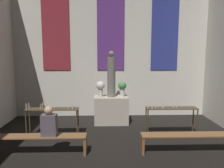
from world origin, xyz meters
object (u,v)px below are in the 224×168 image
pew_back_right (187,139)px  person_seated (49,123)px  candle_rack_left (52,112)px  pew_back_left (40,140)px  flower_vase_right (122,87)px  statue (111,75)px  candle_rack_right (171,112)px  altar (111,110)px  flower_vase_left (100,87)px

pew_back_right → person_seated: 3.41m
candle_rack_left → pew_back_right: bearing=-18.7°
pew_back_right → pew_back_left: bearing=180.0°
flower_vase_right → person_seated: (-1.95, -2.41, -0.50)m
statue → pew_back_left: 3.31m
flower_vase_right → candle_rack_right: bearing=-40.5°
candle_rack_right → pew_back_left: candle_rack_right is taller
altar → pew_back_left: (-1.81, -2.41, -0.13)m
statue → candle_rack_right: statue is taller
statue → altar: bearing=0.0°
flower_vase_left → candle_rack_left: flower_vase_left is taller
statue → flower_vase_left: bearing=-180.0°
pew_back_left → pew_back_right: same height
pew_back_left → candle_rack_left: bearing=89.0°
statue → flower_vase_left: size_ratio=2.92×
person_seated → altar: bearing=56.9°
pew_back_left → person_seated: (0.25, 0.00, 0.44)m
candle_rack_right → person_seated: bearing=-160.0°
statue → person_seated: bearing=-123.1°
flower_vase_left → flower_vase_right: (0.76, 0.00, 0.00)m
pew_back_right → person_seated: bearing=180.0°
candle_rack_left → pew_back_right: 3.83m
candle_rack_right → candle_rack_left: bearing=180.0°
flower_vase_left → pew_back_right: flower_vase_left is taller
altar → flower_vase_left: 0.90m
person_seated → flower_vase_left: bearing=63.8°
flower_vase_right → pew_back_right: 2.96m
altar → candle_rack_left: size_ratio=0.76×
candle_rack_left → person_seated: 1.24m
altar → person_seated: 2.89m
statue → candle_rack_left: 2.37m
altar → statue: size_ratio=0.74×
altar → pew_back_left: altar is taller
pew_back_left → pew_back_right: size_ratio=1.00×
flower_vase_right → candle_rack_right: 1.92m
altar → person_seated: bearing=-123.1°
pew_back_left → person_seated: bearing=0.0°
candle_rack_left → altar: bearing=33.6°
statue → pew_back_left: size_ratio=0.70×
candle_rack_left → pew_back_left: candle_rack_left is taller
candle_rack_right → altar: bearing=146.1°
pew_back_right → person_seated: size_ratio=3.09×
flower_vase_right → candle_rack_left: (-2.18, -1.19, -0.57)m
flower_vase_right → candle_rack_right: flower_vase_right is taller
altar → flower_vase_left: flower_vase_left is taller
pew_back_right → flower_vase_right: bearing=120.7°
person_seated → pew_back_right: bearing=0.0°
pew_back_left → person_seated: person_seated is taller
pew_back_left → person_seated: 0.51m
statue → candle_rack_left: bearing=-146.4°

